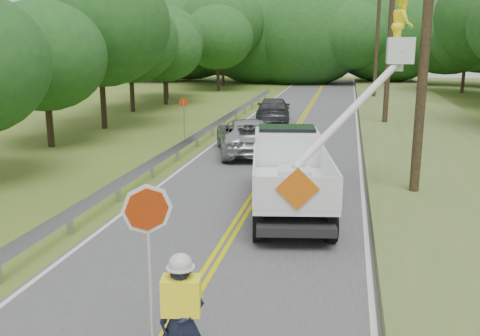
# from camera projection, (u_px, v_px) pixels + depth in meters

# --- Properties ---
(ground) EXTENTS (140.00, 140.00, 0.00)m
(ground) POSITION_uv_depth(u_px,v_px,m) (172.00, 330.00, 9.33)
(ground) COLOR #4B611D
(ground) RESTS_ON ground
(road) EXTENTS (7.20, 96.00, 0.03)m
(road) POSITION_uv_depth(u_px,v_px,m) (277.00, 159.00, 22.68)
(road) COLOR #474749
(road) RESTS_ON ground
(guardrail) EXTENTS (0.18, 48.00, 0.77)m
(guardrail) POSITION_uv_depth(u_px,v_px,m) (192.00, 140.00, 24.19)
(guardrail) COLOR #A1A3A9
(guardrail) RESTS_ON ground
(utility_poles) EXTENTS (1.60, 43.30, 10.00)m
(utility_poles) POSITION_uv_depth(u_px,v_px,m) (402.00, 32.00, 23.38)
(utility_poles) COLOR black
(utility_poles) RESTS_ON ground
(tall_grass_verge) EXTENTS (7.00, 96.00, 0.30)m
(tall_grass_verge) POSITION_uv_depth(u_px,v_px,m) (454.00, 163.00, 21.29)
(tall_grass_verge) COLOR #506A30
(tall_grass_verge) RESTS_ON ground
(treeline_left) EXTENTS (9.70, 58.12, 10.79)m
(treeline_left) POSITION_uv_depth(u_px,v_px,m) (157.00, 33.00, 38.87)
(treeline_left) COLOR #332319
(treeline_left) RESTS_ON ground
(treeline_horizon) EXTENTS (56.76, 14.48, 12.12)m
(treeline_horizon) POSITION_uv_depth(u_px,v_px,m) (312.00, 36.00, 62.12)
(treeline_horizon) COLOR #1B4C1E
(treeline_horizon) RESTS_ON ground
(flagger) EXTENTS (1.13, 0.54, 2.97)m
(flagger) POSITION_uv_depth(u_px,v_px,m) (181.00, 312.00, 7.75)
(flagger) COLOR #191E33
(flagger) RESTS_ON road
(bucket_truck) EXTENTS (4.90, 6.45, 6.19)m
(bucket_truck) POSITION_uv_depth(u_px,v_px,m) (299.00, 158.00, 16.23)
(bucket_truck) COLOR black
(bucket_truck) RESTS_ON road
(suv_silver) EXTENTS (3.98, 6.01, 1.53)m
(suv_silver) POSITION_uv_depth(u_px,v_px,m) (247.00, 136.00, 23.83)
(suv_silver) COLOR #AFB2B6
(suv_silver) RESTS_ON road
(suv_darkgrey) EXTENTS (2.57, 5.18, 1.45)m
(suv_darkgrey) POSITION_uv_depth(u_px,v_px,m) (273.00, 110.00, 33.23)
(suv_darkgrey) COLOR #3B3F43
(suv_darkgrey) RESTS_ON road
(stop_sign_permanent) EXTENTS (0.44, 0.19, 2.20)m
(stop_sign_permanent) POSITION_uv_depth(u_px,v_px,m) (184.00, 113.00, 26.43)
(stop_sign_permanent) COLOR #A1A3A9
(stop_sign_permanent) RESTS_ON ground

